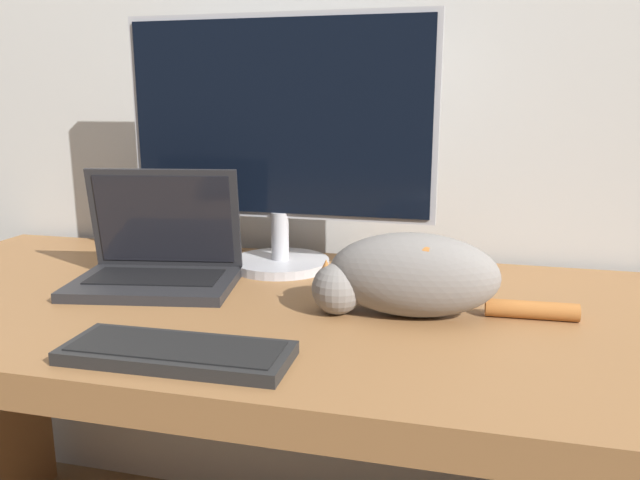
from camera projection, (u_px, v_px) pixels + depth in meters
wall_back at (336, 22)px, 1.49m from camera, size 6.40×0.06×2.60m
desk at (283, 370)px, 1.22m from camera, size 1.80×0.79×0.74m
monitor at (279, 136)px, 1.36m from camera, size 0.69×0.22×0.56m
laptop at (158, 262)px, 1.29m from camera, size 0.36×0.28×0.24m
external_keyboard at (177, 352)px, 0.93m from camera, size 0.35×0.13×0.02m
cat at (408, 274)px, 1.10m from camera, size 0.46×0.15×0.15m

